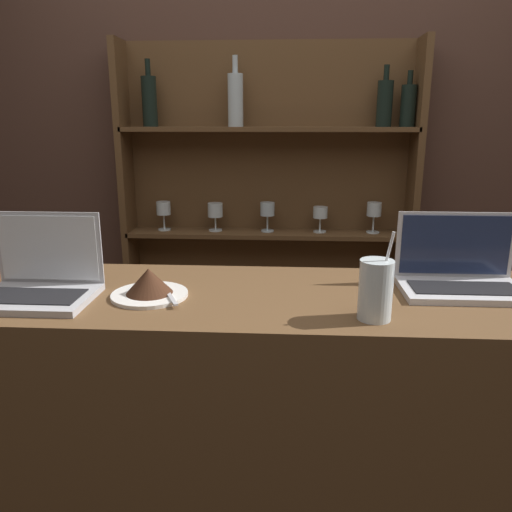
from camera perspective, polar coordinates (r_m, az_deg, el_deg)
The scene contains 7 objects.
bar_counter at distance 1.64m, azimuth 3.11°, elevation -22.70°, with size 1.93×0.53×1.09m.
back_wall at distance 2.40m, azimuth 3.62°, elevation 10.42°, with size 7.00×0.06×2.70m.
back_shelf at distance 2.38m, azimuth 1.48°, elevation 1.80°, with size 1.33×0.18×1.89m.
laptop_near at distance 1.45m, azimuth -23.37°, elevation -2.52°, with size 0.30×0.22×0.22m.
laptop_far at distance 1.50m, azimuth 22.39°, elevation -1.87°, with size 0.33×0.20×0.21m.
cake_plate at distance 1.37m, azimuth -11.98°, elevation -3.24°, with size 0.21×0.21×0.08m.
water_glass at distance 1.21m, azimuth 13.65°, elevation -3.78°, with size 0.08×0.08×0.21m.
Camera 1 is at (-0.00, -1.03, 1.55)m, focal length 35.00 mm.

